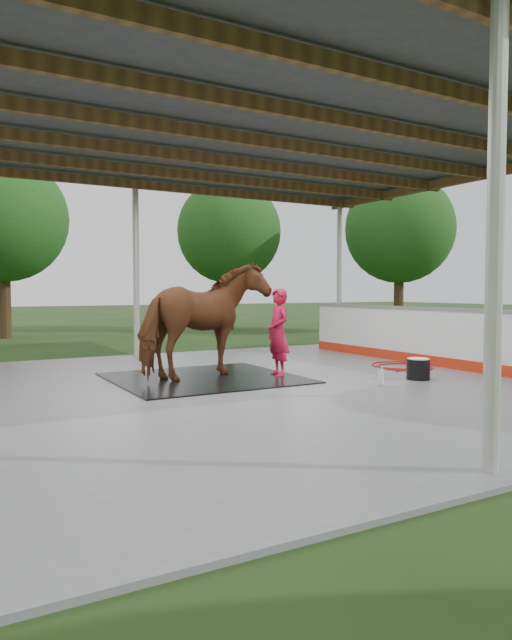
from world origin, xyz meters
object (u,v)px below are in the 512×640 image
handler (278,332)px  horse (205,319)px  dasher_board (444,339)px  wash_bucket (418,369)px

handler → horse: bearing=-100.2°
dasher_board → wash_bucket: dasher_board is taller
dasher_board → wash_bucket: 1.82m
handler → dasher_board: bearing=86.6°
dasher_board → horse: horse is taller
wash_bucket → dasher_board: bearing=29.6°
dasher_board → horse: bearing=168.5°
handler → wash_bucket: size_ratio=3.95×
dasher_board → handler: handler is taller
handler → wash_bucket: handler is taller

